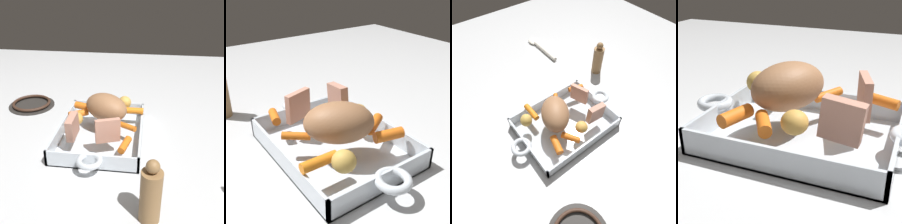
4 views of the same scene
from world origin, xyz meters
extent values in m
plane|color=silver|center=(0.00, 0.00, 0.00)|extent=(1.95, 1.95, 0.00)
cube|color=silver|center=(0.00, 0.00, 0.00)|extent=(0.32, 0.25, 0.01)
cube|color=silver|center=(0.00, 0.12, 0.02)|extent=(0.32, 0.01, 0.05)
cube|color=silver|center=(0.00, -0.12, 0.02)|extent=(0.32, 0.01, 0.05)
cube|color=silver|center=(0.16, 0.00, 0.02)|extent=(0.01, 0.25, 0.05)
cube|color=silver|center=(-0.16, 0.00, 0.02)|extent=(0.01, 0.25, 0.05)
torus|color=silver|center=(-0.18, 0.00, 0.04)|extent=(0.07, 0.07, 0.02)
ellipsoid|color=#9A6945|center=(-0.03, 0.01, 0.09)|extent=(0.15, 0.17, 0.08)
cube|color=tan|center=(0.09, 0.03, 0.08)|extent=(0.03, 0.07, 0.07)
cube|color=tan|center=(0.08, -0.07, 0.08)|extent=(0.07, 0.02, 0.07)
cylinder|color=orange|center=(-0.04, -0.08, 0.06)|extent=(0.05, 0.06, 0.02)
cylinder|color=orange|center=(0.12, 0.08, 0.06)|extent=(0.06, 0.03, 0.02)
cylinder|color=orange|center=(-0.09, -0.07, 0.06)|extent=(0.04, 0.07, 0.02)
cylinder|color=orange|center=(-0.08, 0.09, 0.06)|extent=(0.02, 0.07, 0.02)
cylinder|color=orange|center=(0.02, 0.08, 0.06)|extent=(0.05, 0.06, 0.02)
ellipsoid|color=gold|center=(0.01, -0.07, 0.07)|extent=(0.05, 0.05, 0.04)
ellipsoid|color=gold|center=(-0.12, 0.06, 0.07)|extent=(0.06, 0.06, 0.04)
camera|label=1|loc=(0.73, 0.13, 0.46)|focal=45.21mm
camera|label=2|loc=(-0.44, 0.30, 0.38)|focal=47.64mm
camera|label=3|loc=(-0.24, -0.31, 0.59)|focal=30.79mm
camera|label=4|loc=(0.17, -0.49, 0.29)|focal=54.18mm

